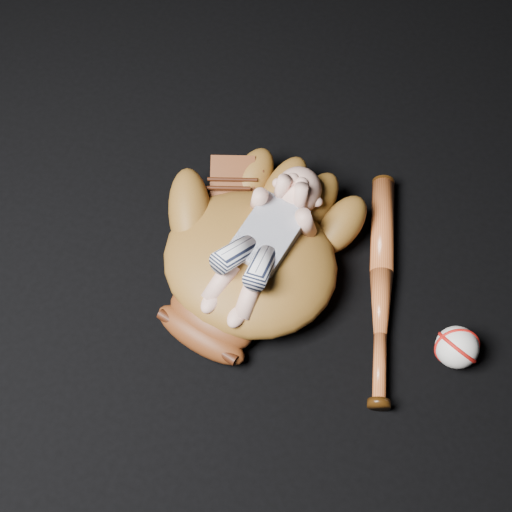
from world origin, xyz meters
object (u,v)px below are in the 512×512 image
Objects in this scene: newborn_baby at (261,243)px; baseball_bat at (381,285)px; baseball_glove at (250,257)px; baseball at (457,347)px.

newborn_baby is 0.26m from baseball_bat.
baseball_glove reaches higher than baseball.
baseball_glove is 0.05m from newborn_baby.
baseball is (0.40, -0.05, -0.09)m from newborn_baby.
baseball_glove is 1.42× the size of newborn_baby.
baseball_glove is 0.98× the size of baseball_bat.
newborn_baby is at bearing 37.54° from baseball_glove.
baseball_glove reaches higher than baseball_bat.
baseball_bat is 0.19m from baseball.
baseball_bat is (0.24, 0.04, -0.10)m from newborn_baby.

